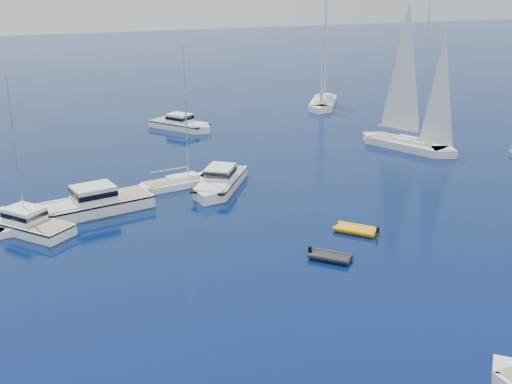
% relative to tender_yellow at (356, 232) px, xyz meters
% --- Properties ---
extents(motor_cruiser_centre, '(11.96, 5.93, 3.01)m').
position_rel_tender_yellow_xyz_m(motor_cruiser_centre, '(-19.16, 11.92, 0.00)').
color(motor_cruiser_centre, silver).
rests_on(motor_cruiser_centre, ground).
extents(motor_cruiser_far_l, '(8.46, 9.15, 2.51)m').
position_rel_tender_yellow_xyz_m(motor_cruiser_far_l, '(-24.77, 9.69, 0.00)').
color(motor_cruiser_far_l, white).
rests_on(motor_cruiser_far_l, ground).
extents(motor_cruiser_distant, '(8.43, 10.50, 2.75)m').
position_rel_tender_yellow_xyz_m(motor_cruiser_distant, '(-6.94, 14.07, 0.00)').
color(motor_cruiser_distant, white).
rests_on(motor_cruiser_distant, ground).
extents(motor_cruiser_horizon, '(8.20, 9.59, 2.56)m').
position_rel_tender_yellow_xyz_m(motor_cruiser_horizon, '(-4.45, 38.77, 0.00)').
color(motor_cruiser_horizon, white).
rests_on(motor_cruiser_horizon, ground).
extents(sailboat_mid_l, '(9.12, 4.38, 12.98)m').
position_rel_tender_yellow_xyz_m(sailboat_mid_l, '(-23.83, 10.21, 0.00)').
color(sailboat_mid_l, silver).
rests_on(sailboat_mid_l, ground).
extents(sailboat_centre, '(9.72, 4.07, 13.87)m').
position_rel_tender_yellow_xyz_m(sailboat_centre, '(-10.36, 16.20, 0.00)').
color(sailboat_centre, white).
rests_on(sailboat_centre, ground).
extents(sailboat_sails_r, '(8.66, 13.41, 19.39)m').
position_rel_tender_yellow_xyz_m(sailboat_sails_r, '(17.97, 20.23, 0.00)').
color(sailboat_sails_r, silver).
rests_on(sailboat_sails_r, ground).
extents(sailboat_sails_far, '(9.85, 12.95, 19.31)m').
position_rel_tender_yellow_xyz_m(sailboat_sails_far, '(19.64, 45.84, 0.00)').
color(sailboat_sails_far, white).
rests_on(sailboat_sails_far, ground).
extents(tender_yellow, '(3.85, 3.91, 0.95)m').
position_rel_tender_yellow_xyz_m(tender_yellow, '(0.00, 0.00, 0.00)').
color(tender_yellow, orange).
rests_on(tender_yellow, ground).
extents(tender_grey_near, '(3.51, 3.48, 0.95)m').
position_rel_tender_yellow_xyz_m(tender_grey_near, '(-4.19, -3.86, 0.00)').
color(tender_grey_near, black).
rests_on(tender_grey_near, ground).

